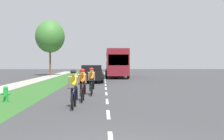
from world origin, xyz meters
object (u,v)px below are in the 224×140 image
at_px(cyclist_distant, 92,81).
at_px(bus_maroon, 116,62).
at_px(street_tree_far, 50,37).
at_px(cyclist_trailing, 83,85).
at_px(fire_hydrant_green, 6,94).
at_px(pickup_black, 92,74).
at_px(cyclist_lead, 74,88).

height_order(cyclist_distant, bus_maroon, bus_maroon).
relative_size(bus_maroon, street_tree_far, 1.46).
relative_size(cyclist_trailing, bus_maroon, 0.15).
height_order(fire_hydrant_green, pickup_black, pickup_black).
distance_m(fire_hydrant_green, pickup_black, 14.23).
xyz_separation_m(cyclist_lead, cyclist_trailing, (0.21, 2.08, 0.00)).
xyz_separation_m(cyclist_lead, cyclist_distant, (0.53, 4.73, 0.00)).
bearing_deg(street_tree_far, cyclist_lead, -77.81).
bearing_deg(pickup_black, cyclist_distant, -87.82).
relative_size(cyclist_lead, bus_maroon, 0.15).
bearing_deg(cyclist_distant, fire_hydrant_green, -144.60).
height_order(bus_maroon, street_tree_far, street_tree_far).
bearing_deg(fire_hydrant_green, cyclist_distant, 35.40).
relative_size(pickup_black, bus_maroon, 0.44).
distance_m(fire_hydrant_green, bus_maroon, 24.64).
bearing_deg(cyclist_distant, street_tree_far, 105.51).
bearing_deg(bus_maroon, fire_hydrant_green, -104.76).
xyz_separation_m(pickup_black, street_tree_far, (-6.60, 14.29, 4.79)).
height_order(cyclist_lead, cyclist_distant, same).
bearing_deg(bus_maroon, pickup_black, -105.37).
bearing_deg(cyclist_lead, pickup_black, 89.59).
distance_m(cyclist_lead, pickup_black, 15.72).
relative_size(cyclist_trailing, cyclist_distant, 1.00).
bearing_deg(cyclist_trailing, pickup_black, 90.39).
height_order(cyclist_distant, pickup_black, pickup_black).
height_order(cyclist_lead, street_tree_far, street_tree_far).
xyz_separation_m(bus_maroon, street_tree_far, (-9.34, 4.30, 3.64)).
distance_m(fire_hydrant_green, cyclist_trailing, 3.64).
height_order(pickup_black, bus_maroon, bus_maroon).
distance_m(cyclist_trailing, cyclist_distant, 2.67).
height_order(fire_hydrant_green, street_tree_far, street_tree_far).
distance_m(cyclist_lead, bus_maroon, 25.89).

